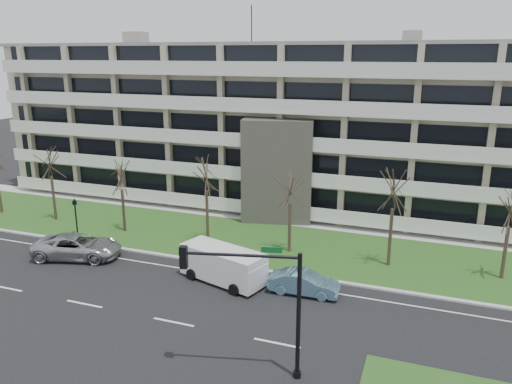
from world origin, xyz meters
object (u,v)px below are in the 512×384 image
at_px(silver_pickup, 77,246).
at_px(pedestrian_signal, 75,212).
at_px(white_van, 224,262).
at_px(traffic_signal, 258,294).
at_px(blue_sedan, 304,283).

bearing_deg(silver_pickup, pedestrian_signal, 24.19).
height_order(white_van, pedestrian_signal, pedestrian_signal).
distance_m(traffic_signal, pedestrian_signal, 23.65).
bearing_deg(pedestrian_signal, silver_pickup, -66.26).
relative_size(white_van, pedestrian_signal, 2.00).
xyz_separation_m(traffic_signal, pedestrian_signal, (-20.16, 12.18, -2.15)).
distance_m(silver_pickup, pedestrian_signal, 5.09).
xyz_separation_m(white_van, traffic_signal, (5.42, -8.40, 2.76)).
bearing_deg(blue_sedan, pedestrian_signal, 77.38).
height_order(silver_pickup, white_van, white_van).
height_order(blue_sedan, white_van, white_van).
distance_m(silver_pickup, blue_sedan, 16.87).
bearing_deg(white_van, traffic_signal, -40.34).
relative_size(silver_pickup, blue_sedan, 1.43).
distance_m(silver_pickup, white_van, 11.57).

